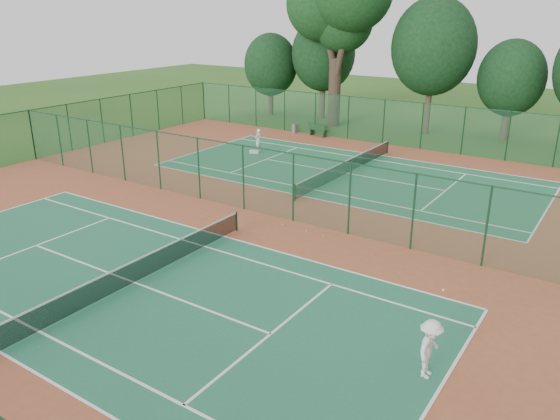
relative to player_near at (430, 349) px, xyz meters
The scene contains 19 objects.
ground 14.10m from the player_near, 144.01° to the left, with size 120.00×120.00×0.00m, color #2D591B.
red_pad 14.10m from the player_near, 144.01° to the left, with size 40.00×36.00×0.01m, color brown.
court_near 11.45m from the player_near, behind, with size 23.77×10.97×0.01m, color #206647.
court_far 20.70m from the player_near, 123.40° to the left, with size 23.77×10.97×0.01m, color #216A43.
fence_north 28.64m from the player_near, 113.43° to the left, with size 40.00×0.09×3.50m.
fence_west 32.47m from the player_near, 165.24° to the left, with size 0.09×36.00×3.50m.
fence_divider 14.10m from the player_near, 144.01° to the left, with size 40.00×0.09×3.50m.
tennis_net_near 11.41m from the player_near, behind, with size 0.10×12.90×0.97m.
tennis_net_far 20.69m from the player_near, 123.40° to the left, with size 0.10×12.90×0.97m.
player_near is the anchor object (origin of this frame).
player_far 27.15m from the player_near, 136.18° to the left, with size 0.62×0.41×1.70m, color silver.
trash_bin 33.10m from the player_near, 128.99° to the left, with size 0.43×0.43×0.78m, color slate.
bench 31.74m from the player_near, 125.71° to the left, with size 1.77×0.74×1.06m.
kit_bag 26.65m from the player_near, 137.04° to the left, with size 0.69×0.26×0.26m, color silver.
stray_ball_a 12.41m from the player_near, 143.03° to the left, with size 0.07×0.07×0.07m, color #AFC92E.
stray_ball_b 10.58m from the player_near, 135.93° to the left, with size 0.06×0.06×0.06m, color #ABCA2F.
stray_ball_c 11.33m from the player_near, 139.02° to the left, with size 0.07×0.07×0.07m, color #BCCD2F.
big_tree 37.43m from the player_near, 122.44° to the left, with size 9.64×7.05×14.81m.
evergreen_row 34.30m from the player_near, 108.51° to the left, with size 39.00×5.00×12.00m, color black, non-canonical shape.
Camera 1 is at (15.14, -21.56, 9.98)m, focal length 35.00 mm.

